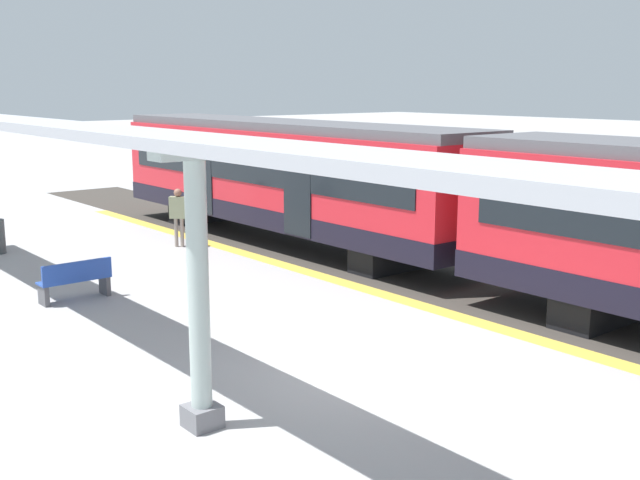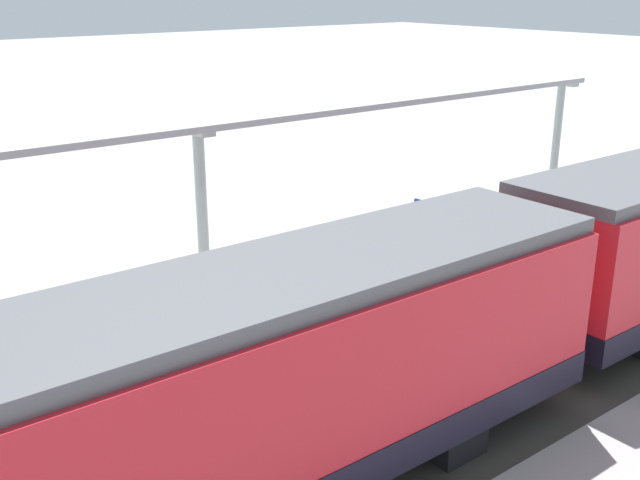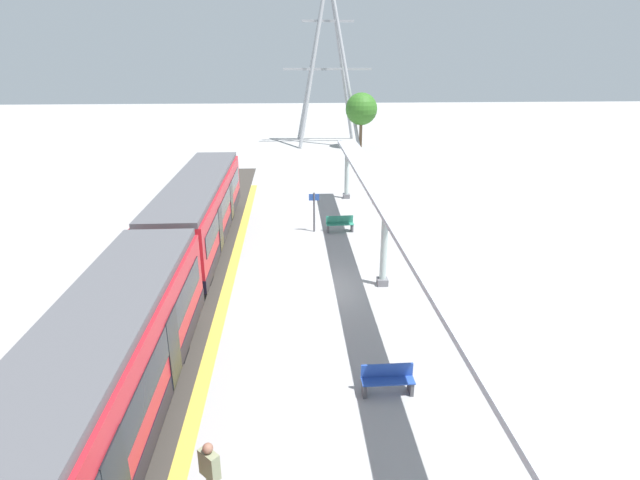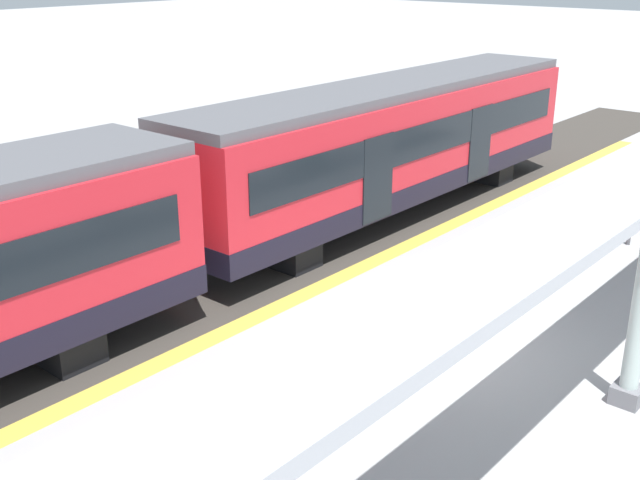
{
  "view_description": "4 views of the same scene",
  "coord_description": "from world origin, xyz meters",
  "views": [
    {
      "loc": [
        8.02,
        8.65,
        4.46
      ],
      "look_at": [
        -1.42,
        -2.93,
        1.49
      ],
      "focal_mm": 43.64,
      "sensor_mm": 36.0,
      "label": 1
    },
    {
      "loc": [
        -12.71,
        8.82,
        7.01
      ],
      "look_at": [
        0.49,
        -1.44,
        1.28
      ],
      "focal_mm": 42.65,
      "sensor_mm": 36.0,
      "label": 2
    },
    {
      "loc": [
        -0.64,
        -18.6,
        9.04
      ],
      "look_at": [
        0.59,
        1.61,
        1.55
      ],
      "focal_mm": 27.86,
      "sensor_mm": 36.0,
      "label": 3
    },
    {
      "loc": [
        6.26,
        -10.81,
        6.56
      ],
      "look_at": [
        -1.54,
        -1.67,
        2.09
      ],
      "focal_mm": 43.5,
      "sensor_mm": 36.0,
      "label": 4
    }
  ],
  "objects": [
    {
      "name": "trackbed",
      "position": [
        -5.18,
        0.0,
        0.0
      ],
      "size": [
        3.2,
        47.85,
        0.01
      ],
      "primitive_type": "cube",
      "color": "#38332D",
      "rests_on": "ground"
    },
    {
      "name": "train_near_carriage",
      "position": [
        -5.18,
        -9.2,
        1.83
      ],
      "size": [
        2.65,
        14.07,
        3.48
      ],
      "color": "red",
      "rests_on": "ground"
    },
    {
      "name": "tactile_edge_strip",
      "position": [
        -3.36,
        0.0,
        0.0
      ],
      "size": [
        0.45,
        35.85,
        0.01
      ],
      "primitive_type": "cube",
      "color": "gold",
      "rests_on": "ground"
    },
    {
      "name": "ground_plane",
      "position": [
        0.0,
        0.0,
        0.0
      ],
      "size": [
        176.0,
        176.0,
        0.0
      ],
      "primitive_type": "plane",
      "color": "#999898"
    },
    {
      "name": "canopy_pillar_second",
      "position": [
        3.13,
        0.17,
        1.87
      ],
      "size": [
        1.1,
        0.44,
        3.68
      ],
      "color": "slate",
      "rests_on": "ground"
    },
    {
      "name": "canopy_beam",
      "position": [
        3.13,
        -0.1,
        3.76
      ],
      "size": [
        1.2,
        28.82,
        0.16
      ],
      "primitive_type": "cube",
      "color": "#A8AAB2",
      "rests_on": "canopy_pillar_nearest"
    },
    {
      "name": "bench_mid_platform",
      "position": [
        1.99,
        -6.9,
        0.44
      ],
      "size": [
        1.51,
        0.46,
        0.86
      ],
      "color": "#2547A5",
      "rests_on": "ground"
    },
    {
      "name": "passenger_waiting_near_edge",
      "position": [
        -2.44,
        -10.46,
        1.03
      ],
      "size": [
        0.49,
        0.49,
        1.65
      ],
      "color": "gray",
      "rests_on": "ground"
    }
  ]
}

